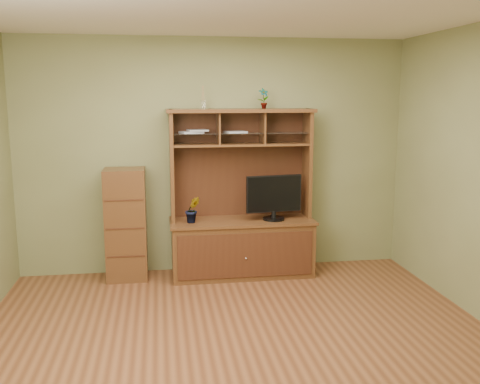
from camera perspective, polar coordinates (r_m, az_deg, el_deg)
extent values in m
cube|color=#582F19|center=(4.69, 0.00, -15.75)|extent=(4.50, 4.00, 0.02)
cube|color=white|center=(4.27, 0.00, 19.20)|extent=(4.50, 4.00, 0.02)
cube|color=olive|center=(6.25, -2.79, 3.84)|extent=(4.50, 0.02, 2.70)
cube|color=olive|center=(2.35, 7.45, -7.03)|extent=(4.50, 0.02, 2.70)
cube|color=#492915|center=(6.19, 0.21, -6.03)|extent=(1.60, 0.55, 0.62)
cube|color=#33180E|center=(5.93, 0.63, -6.78)|extent=(1.50, 0.01, 0.50)
sphere|color=silver|center=(5.92, 0.66, -7.11)|extent=(0.02, 0.02, 0.02)
cube|color=#492915|center=(6.11, 0.21, -3.10)|extent=(1.64, 0.59, 0.03)
cube|color=#492915|center=(6.02, -7.29, 2.81)|extent=(0.04, 0.35, 1.25)
cube|color=#492915|center=(6.26, 7.16, 3.09)|extent=(0.04, 0.35, 1.25)
cube|color=#33180E|center=(6.25, -0.16, 3.17)|extent=(1.52, 0.02, 1.25)
cube|color=#492915|center=(6.04, 0.07, 8.68)|extent=(1.66, 0.40, 0.04)
cube|color=#492915|center=(6.07, 0.07, 5.09)|extent=(1.52, 0.32, 0.02)
cube|color=#492915|center=(6.02, -2.33, 6.82)|extent=(0.02, 0.31, 0.35)
cube|color=#492915|center=(6.10, 2.44, 6.86)|extent=(0.02, 0.31, 0.35)
cube|color=silver|center=(6.05, 0.09, 6.31)|extent=(1.50, 0.27, 0.01)
cylinder|color=black|center=(6.11, 3.61, -2.86)|extent=(0.25, 0.25, 0.02)
cylinder|color=black|center=(6.10, 3.62, -2.38)|extent=(0.05, 0.05, 0.08)
cube|color=black|center=(6.05, 3.64, -0.19)|extent=(0.65, 0.13, 0.42)
imported|color=#28531C|center=(5.96, -5.08, -1.89)|extent=(0.18, 0.15, 0.30)
imported|color=#2F6D26|center=(6.09, 2.54, 9.95)|extent=(0.14, 0.11, 0.23)
cylinder|color=silver|center=(5.99, -3.96, 9.26)|extent=(0.05, 0.05, 0.09)
cylinder|color=#9D7C4E|center=(5.99, -3.97, 10.48)|extent=(0.03, 0.03, 0.16)
cube|color=#AAAAAE|center=(6.00, -5.22, 6.36)|extent=(0.28, 0.24, 0.02)
cube|color=#AAAAAE|center=(6.00, -4.56, 6.57)|extent=(0.24, 0.20, 0.02)
cube|color=#AAAAAE|center=(6.05, -0.51, 6.43)|extent=(0.27, 0.23, 0.02)
cube|color=#492915|center=(6.13, -12.06, -3.38)|extent=(0.45, 0.40, 1.25)
cube|color=#33180E|center=(6.01, -12.06, -6.74)|extent=(0.41, 0.01, 0.02)
cube|color=#33180E|center=(5.93, -12.17, -3.84)|extent=(0.41, 0.01, 0.01)
cube|color=#33180E|center=(5.86, -12.29, -0.87)|extent=(0.41, 0.01, 0.01)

